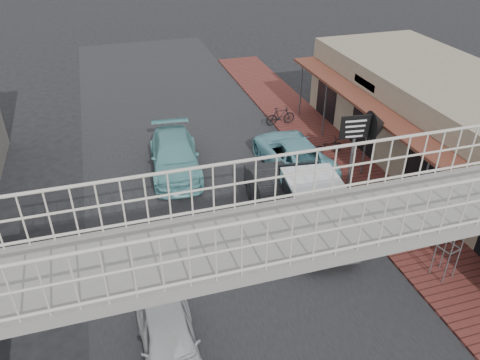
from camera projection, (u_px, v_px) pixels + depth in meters
ground at (248, 283)px, 15.15m from camera, size 120.00×120.00×0.00m
road_strip at (248, 282)px, 15.14m from camera, size 10.00×60.00×0.01m
sidewalk at (376, 199)px, 19.18m from camera, size 3.00×40.00×0.10m
shophouse_row at (463, 132)px, 20.07m from camera, size 7.20×18.00×4.00m
footbridge at (305, 300)px, 10.22m from camera, size 16.40×2.40×6.34m
white_hatchback at (169, 339)px, 12.43m from camera, size 1.54×3.81×1.30m
dark_sedan at (279, 200)px, 17.78m from camera, size 2.07×4.96×1.60m
angkot_curb at (292, 153)px, 21.13m from camera, size 2.67×5.33×1.45m
angkot_far at (175, 156)px, 20.86m from camera, size 2.56×5.32×1.49m
angkot_van at (317, 205)px, 16.52m from camera, size 2.41×4.52×2.12m
motorcycle_near at (328, 146)px, 22.22m from camera, size 1.55×0.61×0.80m
motorcycle_far at (280, 116)px, 25.01m from camera, size 1.65×0.50×0.99m
street_clock at (458, 217)px, 14.09m from camera, size 0.72×0.66×2.81m
arrow_sign at (376, 126)px, 18.65m from camera, size 2.00×1.28×3.37m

